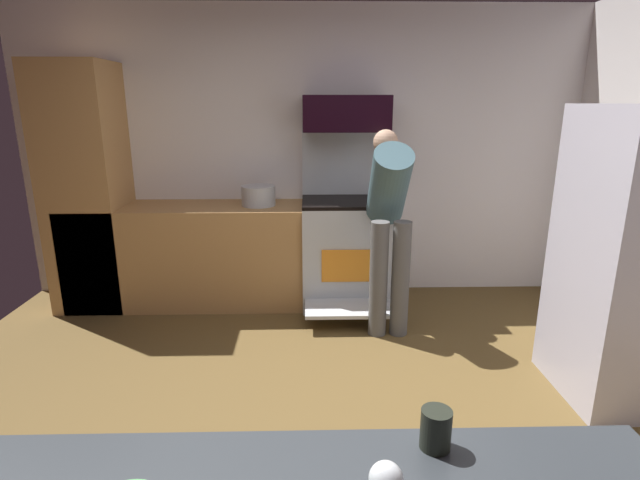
{
  "coord_description": "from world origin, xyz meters",
  "views": [
    {
      "loc": [
        0.01,
        -2.25,
        1.76
      ],
      "look_at": [
        0.07,
        0.3,
        1.05
      ],
      "focal_mm": 27.48,
      "sensor_mm": 36.0,
      "label": 1
    }
  ],
  "objects_px": {
    "microwave": "(346,114)",
    "person_cook": "(389,215)",
    "mug_tea": "(436,429)",
    "oven_range": "(345,248)",
    "stock_pot": "(258,196)"
  },
  "relations": [
    {
      "from": "mug_tea",
      "to": "oven_range",
      "type": "bearing_deg",
      "value": 89.93
    },
    {
      "from": "oven_range",
      "to": "mug_tea",
      "type": "xyz_separation_m",
      "value": [
        -0.0,
        -3.14,
        0.44
      ]
    },
    {
      "from": "microwave",
      "to": "person_cook",
      "type": "height_order",
      "value": "microwave"
    },
    {
      "from": "microwave",
      "to": "mug_tea",
      "type": "relative_size",
      "value": 6.81
    },
    {
      "from": "oven_range",
      "to": "stock_pot",
      "type": "relative_size",
      "value": 5.18
    },
    {
      "from": "person_cook",
      "to": "mug_tea",
      "type": "height_order",
      "value": "person_cook"
    },
    {
      "from": "microwave",
      "to": "oven_range",
      "type": "bearing_deg",
      "value": -90.0
    },
    {
      "from": "microwave",
      "to": "stock_pot",
      "type": "xyz_separation_m",
      "value": [
        -0.76,
        -0.08,
        -0.69
      ]
    },
    {
      "from": "oven_range",
      "to": "mug_tea",
      "type": "height_order",
      "value": "oven_range"
    },
    {
      "from": "mug_tea",
      "to": "microwave",
      "type": "bearing_deg",
      "value": 89.93
    },
    {
      "from": "microwave",
      "to": "person_cook",
      "type": "xyz_separation_m",
      "value": [
        0.29,
        -0.64,
        -0.75
      ]
    },
    {
      "from": "stock_pot",
      "to": "oven_range",
      "type": "bearing_deg",
      "value": -1.01
    },
    {
      "from": "person_cook",
      "to": "oven_range",
      "type": "bearing_deg",
      "value": 118.44
    },
    {
      "from": "person_cook",
      "to": "microwave",
      "type": "bearing_deg",
      "value": 114.79
    },
    {
      "from": "oven_range",
      "to": "mug_tea",
      "type": "relative_size",
      "value": 14.08
    }
  ]
}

